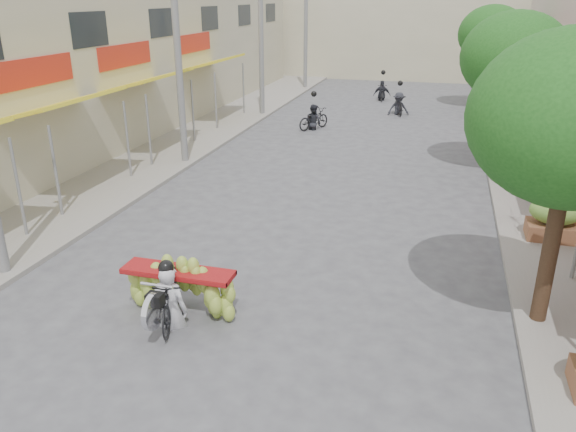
# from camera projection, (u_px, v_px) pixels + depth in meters

# --- Properties ---
(ground) EXTENTS (120.00, 120.00, 0.00)m
(ground) POSITION_uv_depth(u_px,v_px,m) (171.00, 415.00, 8.08)
(ground) COLOR #57575C
(ground) RESTS_ON ground
(sidewalk_left) EXTENTS (4.00, 60.00, 0.12)m
(sidewalk_left) POSITION_uv_depth(u_px,v_px,m) (181.00, 140.00, 23.25)
(sidewalk_left) COLOR gray
(sidewalk_left) RESTS_ON ground
(sidewalk_right) EXTENTS (4.00, 60.00, 0.12)m
(sidewalk_right) POSITION_uv_depth(u_px,v_px,m) (544.00, 165.00, 19.77)
(sidewalk_right) COLOR gray
(sidewalk_right) RESTS_ON ground
(shophouse_row_left) EXTENTS (9.77, 40.00, 6.00)m
(shophouse_row_left) POSITION_uv_depth(u_px,v_px,m) (51.00, 66.00, 22.49)
(shophouse_row_left) COLOR #BAB393
(shophouse_row_left) RESTS_ON ground
(far_building) EXTENTS (20.00, 6.00, 7.00)m
(far_building) POSITION_uv_depth(u_px,v_px,m) (404.00, 27.00, 40.87)
(far_building) COLOR #BAB393
(far_building) RESTS_ON ground
(utility_pole_mid) EXTENTS (0.60, 0.24, 8.00)m
(utility_pole_mid) POSITION_uv_depth(u_px,v_px,m) (177.00, 47.00, 18.71)
(utility_pole_mid) COLOR slate
(utility_pole_mid) RESTS_ON ground
(utility_pole_far) EXTENTS (0.60, 0.24, 8.00)m
(utility_pole_far) POSITION_uv_depth(u_px,v_px,m) (261.00, 32.00, 26.78)
(utility_pole_far) COLOR slate
(utility_pole_far) RESTS_ON ground
(utility_pole_back) EXTENTS (0.60, 0.24, 8.00)m
(utility_pole_back) POSITION_uv_depth(u_px,v_px,m) (306.00, 23.00, 34.85)
(utility_pole_back) COLOR slate
(utility_pole_back) RESTS_ON ground
(street_tree_near) EXTENTS (3.40, 3.40, 5.25)m
(street_tree_near) POSITION_uv_depth(u_px,v_px,m) (575.00, 120.00, 8.94)
(street_tree_near) COLOR #3A2719
(street_tree_near) RESTS_ON ground
(street_tree_mid) EXTENTS (3.40, 3.40, 5.25)m
(street_tree_mid) POSITION_uv_depth(u_px,v_px,m) (515.00, 58.00, 17.91)
(street_tree_mid) COLOR #3A2719
(street_tree_mid) RESTS_ON ground
(street_tree_far) EXTENTS (3.40, 3.40, 5.25)m
(street_tree_far) POSITION_uv_depth(u_px,v_px,m) (492.00, 34.00, 28.67)
(street_tree_far) COLOR #3A2719
(street_tree_far) RESTS_ON ground
(produce_crate_mid) EXTENTS (1.20, 0.88, 1.16)m
(produce_crate_mid) POSITION_uv_depth(u_px,v_px,m) (555.00, 215.00, 13.45)
(produce_crate_mid) COLOR brown
(produce_crate_mid) RESTS_ON ground
(produce_crate_far) EXTENTS (1.20, 0.88, 1.16)m
(produce_crate_far) POSITION_uv_depth(u_px,v_px,m) (520.00, 139.00, 20.63)
(produce_crate_far) COLOR brown
(produce_crate_far) RESTS_ON ground
(banana_motorbike) EXTENTS (2.20, 1.85, 2.22)m
(banana_motorbike) POSITION_uv_depth(u_px,v_px,m) (173.00, 285.00, 10.19)
(banana_motorbike) COLOR black
(banana_motorbike) RESTS_ON ground
(market_umbrella) EXTENTS (2.23, 2.23, 1.89)m
(market_umbrella) POSITION_uv_depth(u_px,v_px,m) (555.00, 141.00, 12.73)
(market_umbrella) COLOR #B3171D
(market_umbrella) RESTS_ON ground
(pedestrian) EXTENTS (0.90, 0.59, 1.73)m
(pedestrian) POSITION_uv_depth(u_px,v_px,m) (512.00, 126.00, 21.41)
(pedestrian) COLOR silver
(pedestrian) RESTS_ON ground
(bg_motorbike_a) EXTENTS (1.39, 1.77, 1.95)m
(bg_motorbike_a) POSITION_uv_depth(u_px,v_px,m) (314.00, 113.00, 25.08)
(bg_motorbike_a) COLOR black
(bg_motorbike_a) RESTS_ON ground
(bg_motorbike_b) EXTENTS (1.17, 1.87, 1.95)m
(bg_motorbike_b) POSITION_uv_depth(u_px,v_px,m) (399.00, 98.00, 28.07)
(bg_motorbike_b) COLOR black
(bg_motorbike_b) RESTS_ON ground
(bg_motorbike_c) EXTENTS (1.02, 1.47, 1.95)m
(bg_motorbike_c) POSITION_uv_depth(u_px,v_px,m) (382.00, 86.00, 31.97)
(bg_motorbike_c) COLOR black
(bg_motorbike_c) RESTS_ON ground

